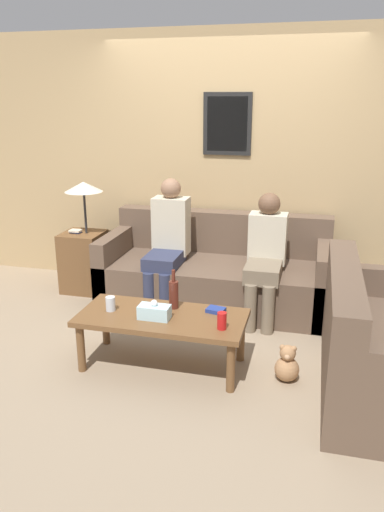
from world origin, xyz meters
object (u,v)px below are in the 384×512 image
coffee_table (162,322)px  teddy_bear (287,365)px  person_left (168,240)px  drinking_glass (110,304)px  person_right (266,253)px  couch_main (216,274)px  wine_bottle (174,294)px

coffee_table → teddy_bear: bearing=0.9°
person_left → teddy_bear: size_ratio=4.38×
coffee_table → drinking_glass: 0.42m
person_left → person_right: person_left is taller
person_right → teddy_bear: 1.23m
couch_main → wine_bottle: 1.19m
wine_bottle → person_left: person_left is taller
couch_main → drinking_glass: bearing=-112.0°
person_right → person_left: bearing=175.8°
coffee_table → person_left: bearing=104.7°
teddy_bear → coffee_table: bearing=-179.1°
coffee_table → person_right: (0.63, 1.10, 0.25)m
drinking_glass → person_right: size_ratio=0.10×
wine_bottle → person_right: 1.11m
drinking_glass → person_right: person_right is taller
drinking_glass → couch_main: bearing=68.0°
couch_main → teddy_bear: (0.79, -1.30, -0.17)m
person_left → teddy_bear: (1.23, -1.15, -0.53)m
couch_main → person_right: person_right is taller
person_right → couch_main: bearing=156.0°
drinking_glass → person_left: 1.19m
wine_bottle → teddy_bear: 0.98m
couch_main → teddy_bear: size_ratio=7.79×
coffee_table → person_left: person_left is taller
drinking_glass → person_left: size_ratio=0.09×
couch_main → person_left: person_left is taller
couch_main → drinking_glass: couch_main is taller
person_left → coffee_table: bearing=-75.3°
person_left → wine_bottle: bearing=-70.8°
person_left → person_right: 0.94m
coffee_table → teddy_bear: (0.93, 0.01, -0.24)m
couch_main → coffee_table: (-0.14, -1.32, 0.07)m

